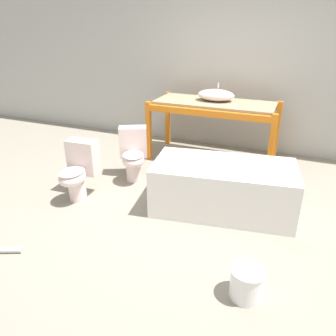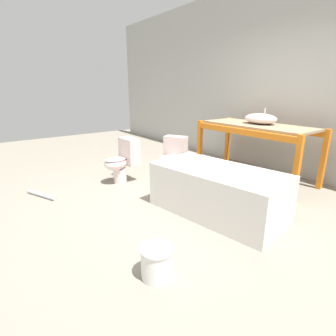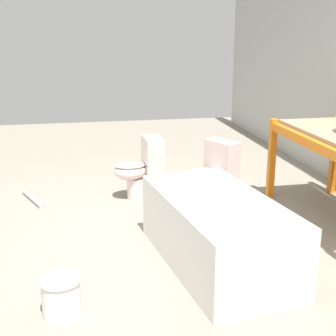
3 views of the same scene
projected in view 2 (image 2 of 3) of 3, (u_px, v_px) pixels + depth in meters
ground_plane at (188, 202)px, 3.46m from camera, size 12.00×12.00×0.00m
warehouse_wall_rear at (292, 78)px, 4.25m from camera, size 10.80×0.08×3.20m
shelving_rack at (257, 132)px, 4.17m from camera, size 1.87×0.83×0.89m
sink_basin at (260, 119)px, 4.15m from camera, size 0.54×0.37×0.25m
bathtub_main at (217, 188)px, 3.08m from camera, size 1.63×0.99×0.56m
toilet_near at (123, 160)px, 4.12m from camera, size 0.38×0.55×0.69m
toilet_far at (172, 157)px, 4.27m from camera, size 0.53×0.62×0.69m
bucket_white at (157, 261)px, 2.06m from camera, size 0.27×0.27×0.26m
loose_pipe at (41, 195)px, 3.63m from camera, size 0.54×0.27×0.05m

